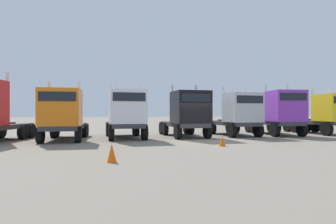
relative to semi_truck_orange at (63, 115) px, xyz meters
name	(u,v)px	position (x,y,z in m)	size (l,w,h in m)	color
ground	(204,142)	(8.72, -2.75, -1.73)	(200.00, 200.00, 0.00)	gray
semi_truck_orange	(63,115)	(0.00, 0.00, 0.00)	(3.04, 6.40, 3.93)	#333338
semi_truck_white	(126,113)	(4.17, 0.50, 0.07)	(2.69, 6.27, 4.00)	#333338
semi_truck_black	(187,113)	(8.70, 0.35, 0.08)	(2.68, 6.12, 4.00)	#333338
semi_truck_silver	(238,114)	(12.92, 0.46, 0.01)	(2.68, 6.06, 3.94)	#333338
semi_truck_purple	(280,112)	(16.58, 0.10, 0.14)	(3.50, 6.67, 4.17)	#333338
semi_truck_yellow	(327,114)	(21.08, 0.00, 0.04)	(2.80, 6.27, 3.97)	#333338
traffic_cone_near	(112,153)	(2.43, -8.84, -1.37)	(0.36, 0.36, 0.71)	#F2590C
traffic_cone_mid	(222,141)	(8.74, -5.28, -1.44)	(0.36, 0.36, 0.56)	#F2590C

